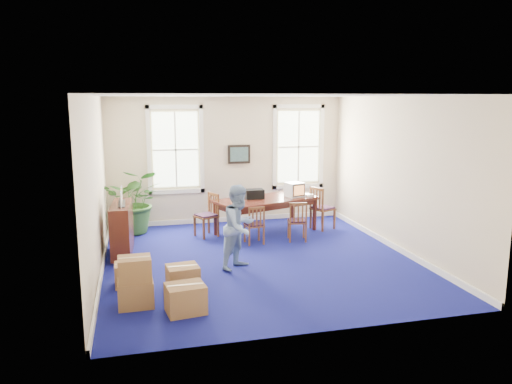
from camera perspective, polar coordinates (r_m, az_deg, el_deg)
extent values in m
plane|color=navy|center=(9.99, 0.28, -7.71)|extent=(6.50, 6.50, 0.00)
plane|color=white|center=(9.49, 0.29, 10.97)|extent=(6.50, 6.50, 0.00)
plane|color=beige|center=(12.76, -3.31, 3.65)|extent=(6.50, 0.00, 6.50)
plane|color=beige|center=(6.57, 7.27, -3.03)|extent=(6.50, 0.00, 6.50)
plane|color=beige|center=(9.35, -17.84, 0.61)|extent=(0.00, 6.50, 6.50)
plane|color=beige|center=(10.74, 16.00, 1.95)|extent=(0.00, 6.50, 6.50)
cube|color=white|center=(13.00, -3.22, -3.11)|extent=(6.00, 0.04, 0.12)
cube|color=white|center=(9.72, -17.15, -8.36)|extent=(0.04, 6.50, 0.12)
cube|color=white|center=(11.05, 15.46, -5.97)|extent=(0.04, 6.50, 0.12)
cube|color=white|center=(12.07, 5.98, -0.36)|extent=(0.24, 0.27, 0.06)
cube|color=black|center=(11.73, -0.20, -0.22)|extent=(0.44, 0.29, 0.22)
imported|color=#7C9AC0|center=(9.30, -1.90, -4.01)|extent=(0.98, 0.96, 1.59)
cube|color=#461B12|center=(10.49, -15.06, -4.27)|extent=(0.45, 1.32, 1.02)
imported|color=#2B5A20|center=(12.09, -13.66, -1.00)|extent=(1.58, 1.44, 1.54)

